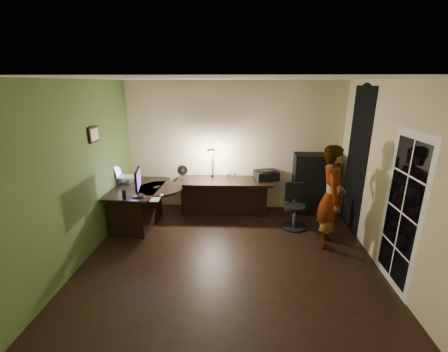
# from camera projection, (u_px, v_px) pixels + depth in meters

# --- Properties ---
(floor) EXTENTS (4.50, 4.00, 0.01)m
(floor) POSITION_uv_depth(u_px,v_px,m) (230.00, 255.00, 4.81)
(floor) COLOR black
(floor) RESTS_ON ground
(ceiling) EXTENTS (4.50, 4.00, 0.01)m
(ceiling) POSITION_uv_depth(u_px,v_px,m) (231.00, 78.00, 4.00)
(ceiling) COLOR silver
(ceiling) RESTS_ON floor
(wall_back) EXTENTS (4.50, 0.01, 2.70)m
(wall_back) POSITION_uv_depth(u_px,v_px,m) (234.00, 147.00, 6.31)
(wall_back) COLOR beige
(wall_back) RESTS_ON floor
(wall_front) EXTENTS (4.50, 0.01, 2.70)m
(wall_front) POSITION_uv_depth(u_px,v_px,m) (221.00, 245.00, 2.49)
(wall_front) COLOR beige
(wall_front) RESTS_ON floor
(wall_left) EXTENTS (0.01, 4.00, 2.70)m
(wall_left) POSITION_uv_depth(u_px,v_px,m) (81.00, 172.00, 4.53)
(wall_left) COLOR beige
(wall_left) RESTS_ON floor
(wall_right) EXTENTS (0.01, 4.00, 2.70)m
(wall_right) POSITION_uv_depth(u_px,v_px,m) (387.00, 177.00, 4.28)
(wall_right) COLOR beige
(wall_right) RESTS_ON floor
(green_wall_overlay) EXTENTS (0.00, 4.00, 2.70)m
(green_wall_overlay) POSITION_uv_depth(u_px,v_px,m) (82.00, 172.00, 4.53)
(green_wall_overlay) COLOR #455E2B
(green_wall_overlay) RESTS_ON floor
(arched_doorway) EXTENTS (0.01, 0.90, 2.60)m
(arched_doorway) POSITION_uv_depth(u_px,v_px,m) (357.00, 161.00, 5.39)
(arched_doorway) COLOR black
(arched_doorway) RESTS_ON floor
(french_door) EXTENTS (0.02, 0.92, 2.10)m
(french_door) POSITION_uv_depth(u_px,v_px,m) (402.00, 213.00, 3.84)
(french_door) COLOR white
(french_door) RESTS_ON floor
(framed_picture) EXTENTS (0.04, 0.30, 0.25)m
(framed_picture) POSITION_uv_depth(u_px,v_px,m) (93.00, 134.00, 4.80)
(framed_picture) COLOR black
(framed_picture) RESTS_ON wall_left
(desk_left) EXTENTS (0.89, 1.38, 0.77)m
(desk_left) POSITION_uv_depth(u_px,v_px,m) (140.00, 206.00, 5.72)
(desk_left) COLOR black
(desk_left) RESTS_ON floor
(desk_right) EXTENTS (1.96, 0.72, 0.73)m
(desk_right) POSITION_uv_depth(u_px,v_px,m) (224.00, 197.00, 6.26)
(desk_right) COLOR black
(desk_right) RESTS_ON floor
(cabinet) EXTENTS (0.86, 0.45, 1.27)m
(cabinet) POSITION_uv_depth(u_px,v_px,m) (314.00, 184.00, 6.22)
(cabinet) COLOR black
(cabinet) RESTS_ON floor
(laptop_stand) EXTENTS (0.28, 0.25, 0.10)m
(laptop_stand) POSITION_uv_depth(u_px,v_px,m) (127.00, 179.00, 5.85)
(laptop_stand) COLOR silver
(laptop_stand) RESTS_ON desk_left
(laptop) EXTENTS (0.38, 0.37, 0.24)m
(laptop) POSITION_uv_depth(u_px,v_px,m) (126.00, 171.00, 5.80)
(laptop) COLOR silver
(laptop) RESTS_ON laptop_stand
(monitor) EXTENTS (0.21, 0.53, 0.34)m
(monitor) POSITION_uv_depth(u_px,v_px,m) (137.00, 187.00, 5.09)
(monitor) COLOR black
(monitor) RESTS_ON desk_left
(mouse) EXTENTS (0.10, 0.12, 0.04)m
(mouse) POSITION_uv_depth(u_px,v_px,m) (161.00, 195.00, 5.13)
(mouse) COLOR silver
(mouse) RESTS_ON desk_left
(phone) EXTENTS (0.12, 0.15, 0.01)m
(phone) POSITION_uv_depth(u_px,v_px,m) (156.00, 187.00, 5.57)
(phone) COLOR black
(phone) RESTS_ON desk_left
(pen) EXTENTS (0.01, 0.14, 0.01)m
(pen) POSITION_uv_depth(u_px,v_px,m) (166.00, 184.00, 5.73)
(pen) COLOR black
(pen) RESTS_ON desk_left
(speaker) EXTENTS (0.08, 0.08, 0.16)m
(speaker) POSITION_uv_depth(u_px,v_px,m) (124.00, 195.00, 4.98)
(speaker) COLOR black
(speaker) RESTS_ON desk_left
(notepad) EXTENTS (0.16, 0.21, 0.01)m
(notepad) POSITION_uv_depth(u_px,v_px,m) (155.00, 200.00, 4.97)
(notepad) COLOR silver
(notepad) RESTS_ON desk_left
(desk_fan) EXTENTS (0.23, 0.18, 0.32)m
(desk_fan) POSITION_uv_depth(u_px,v_px,m) (183.00, 173.00, 6.14)
(desk_fan) COLOR black
(desk_fan) RESTS_ON desk_right
(headphones) EXTENTS (0.20, 0.13, 0.09)m
(headphones) POSITION_uv_depth(u_px,v_px,m) (232.00, 174.00, 6.42)
(headphones) COLOR navy
(headphones) RESTS_ON desk_right
(printer) EXTENTS (0.54, 0.47, 0.20)m
(printer) POSITION_uv_depth(u_px,v_px,m) (266.00, 175.00, 6.19)
(printer) COLOR black
(printer) RESTS_ON desk_right
(desk_lamp) EXTENTS (0.23, 0.35, 0.72)m
(desk_lamp) POSITION_uv_depth(u_px,v_px,m) (212.00, 161.00, 6.25)
(desk_lamp) COLOR black
(desk_lamp) RESTS_ON desk_right
(office_chair) EXTENTS (0.48, 0.48, 0.85)m
(office_chair) POSITION_uv_depth(u_px,v_px,m) (295.00, 207.00, 5.60)
(office_chair) COLOR black
(office_chair) RESTS_ON floor
(person) EXTENTS (0.52, 0.68, 1.72)m
(person) POSITION_uv_depth(u_px,v_px,m) (332.00, 197.00, 4.88)
(person) COLOR #D8A88C
(person) RESTS_ON floor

